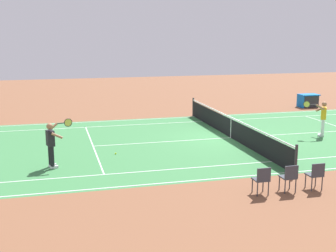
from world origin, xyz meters
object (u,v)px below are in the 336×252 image
object	(u,v)px
spectator_chair_1	(289,176)
equipment_cart_tarped	(308,100)
tennis_player_near	(51,143)
tennis_player_far	(323,117)
tennis_ball	(116,153)
spectator_chair_0	(316,174)
tennis_net	(231,127)
spectator_chair_2	(262,178)

from	to	relation	value
spectator_chair_1	equipment_cart_tarped	world-z (taller)	spectator_chair_1
tennis_player_near	equipment_cart_tarped	size ratio (longest dim) A/B	1.36
tennis_player_far	spectator_chair_1	bearing A→B (deg)	50.47
tennis_ball	spectator_chair_1	world-z (taller)	spectator_chair_1
spectator_chair_0	spectator_chair_1	bearing A→B (deg)	0.00
tennis_player_far	tennis_ball	world-z (taller)	tennis_player_far
spectator_chair_1	spectator_chair_0	bearing A→B (deg)	180.00
tennis_player_near	spectator_chair_0	size ratio (longest dim) A/B	1.93
tennis_player_far	spectator_chair_0	distance (m)	7.95
tennis_player_near	spectator_chair_0	xyz separation A→B (m)	(-7.94, 4.52, -0.41)
spectator_chair_0	spectator_chair_1	distance (m)	0.92
tennis_player_far	tennis_ball	distance (m)	10.02
spectator_chair_0	spectator_chair_1	world-z (taller)	same
tennis_ball	spectator_chair_0	distance (m)	7.94
tennis_net	spectator_chair_0	bearing A→B (deg)	88.57
tennis_player_far	spectator_chair_1	distance (m)	8.50
tennis_ball	tennis_player_far	bearing A→B (deg)	-175.35
tennis_net	spectator_chair_0	size ratio (longest dim) A/B	13.30
spectator_chair_0	equipment_cart_tarped	distance (m)	16.64
spectator_chair_2	tennis_ball	bearing A→B (deg)	-57.72
tennis_net	spectator_chair_2	distance (m)	7.57
tennis_net	tennis_player_near	world-z (taller)	tennis_player_near
tennis_net	spectator_chair_2	xyz separation A→B (m)	(2.01, 7.30, 0.03)
tennis_player_far	tennis_player_near	bearing A→B (deg)	9.26
tennis_ball	spectator_chair_1	bearing A→B (deg)	128.35
tennis_net	tennis_player_far	size ratio (longest dim) A/B	6.89
tennis_player_near	spectator_chair_1	size ratio (longest dim) A/B	1.93
tennis_ball	tennis_net	bearing A→B (deg)	-164.56
tennis_player_far	spectator_chair_2	world-z (taller)	tennis_player_far
tennis_player_far	spectator_chair_2	distance (m)	9.11
tennis_player_near	spectator_chair_2	bearing A→B (deg)	143.48
spectator_chair_1	tennis_ball	bearing A→B (deg)	-51.65
spectator_chair_2	spectator_chair_0	bearing A→B (deg)	180.00
tennis_net	spectator_chair_0	world-z (taller)	tennis_net
tennis_player_near	spectator_chair_1	xyz separation A→B (m)	(-7.02, 4.52, -0.41)
tennis_ball	equipment_cart_tarped	world-z (taller)	equipment_cart_tarped
tennis_player_far	spectator_chair_1	world-z (taller)	tennis_player_far
spectator_chair_1	equipment_cart_tarped	bearing A→B (deg)	-123.39
tennis_player_far	equipment_cart_tarped	world-z (taller)	tennis_player_far
equipment_cart_tarped	spectator_chair_1	bearing A→B (deg)	56.61
tennis_net	tennis_ball	distance (m)	5.87
tennis_ball	spectator_chair_1	size ratio (longest dim) A/B	0.08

